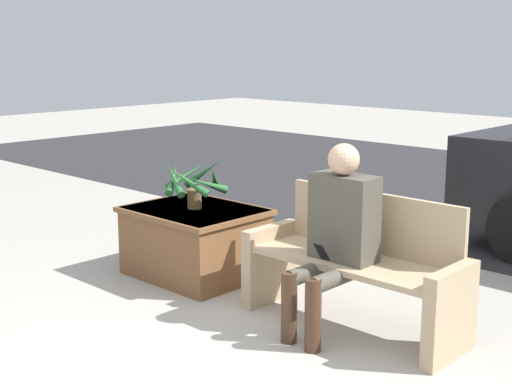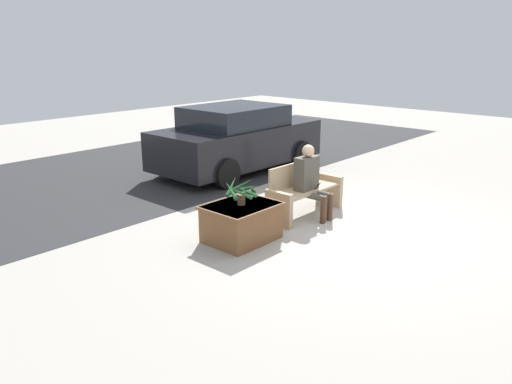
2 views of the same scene
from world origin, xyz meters
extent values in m
plane|color=#ADA89E|center=(0.00, 0.00, 0.00)|extent=(30.00, 30.00, 0.00)
cube|color=#2D2D30|center=(0.00, 5.67, 0.00)|extent=(20.00, 6.00, 0.01)
cube|color=tan|center=(-0.59, 0.88, 0.29)|extent=(0.09, 0.52, 0.58)
cube|color=tan|center=(0.87, 0.88, 0.29)|extent=(0.09, 0.52, 0.58)
cube|color=tan|center=(0.14, 0.88, 0.46)|extent=(1.37, 0.48, 0.04)
cube|color=tan|center=(0.14, 1.12, 0.68)|extent=(1.37, 0.04, 0.42)
cube|color=#4C473D|center=(0.10, 0.84, 0.76)|extent=(0.44, 0.22, 0.57)
sphere|color=tan|center=(0.10, 0.82, 1.15)|extent=(0.21, 0.21, 0.21)
cylinder|color=#4C473D|center=(0.00, 0.63, 0.42)|extent=(0.11, 0.43, 0.11)
cylinder|color=#4C473D|center=(0.19, 0.63, 0.42)|extent=(0.11, 0.43, 0.11)
cylinder|color=#472D1E|center=(0.00, 0.41, 0.23)|extent=(0.10, 0.10, 0.47)
cylinder|color=#472D1E|center=(0.19, 0.41, 0.23)|extent=(0.10, 0.10, 0.47)
cube|color=black|center=(0.10, 0.61, 0.58)|extent=(0.07, 0.09, 0.12)
cube|color=brown|center=(-1.44, 0.90, 0.28)|extent=(1.00, 0.80, 0.57)
cube|color=brown|center=(-1.44, 0.90, 0.55)|extent=(1.05, 0.85, 0.04)
cylinder|color=brown|center=(-1.44, 0.90, 0.64)|extent=(0.12, 0.12, 0.16)
cone|color=#26602D|center=(-1.26, 0.89, 0.79)|extent=(0.09, 0.38, 0.20)
cone|color=#26602D|center=(-1.32, 1.01, 0.82)|extent=(0.29, 0.31, 0.25)
cone|color=#26602D|center=(-1.49, 1.05, 0.83)|extent=(0.35, 0.18, 0.27)
cone|color=#26602D|center=(-1.60, 0.96, 0.81)|extent=(0.18, 0.37, 0.23)
cone|color=#26602D|center=(-1.57, 0.79, 0.80)|extent=(0.29, 0.33, 0.22)
cone|color=#26602D|center=(-1.50, 0.75, 0.82)|extent=(0.36, 0.20, 0.25)
cone|color=#26602D|center=(-1.36, 0.76, 0.82)|extent=(0.34, 0.24, 0.25)
cube|color=black|center=(1.65, 3.95, 0.63)|extent=(4.06, 1.80, 0.85)
cube|color=black|center=(1.55, 3.95, 1.28)|extent=(2.11, 1.66, 0.46)
cylinder|color=black|center=(2.91, 3.05, 0.31)|extent=(0.63, 0.18, 0.63)
cylinder|color=black|center=(2.91, 4.85, 0.31)|extent=(0.63, 0.18, 0.63)
cylinder|color=black|center=(0.39, 3.05, 0.31)|extent=(0.63, 0.18, 0.63)
cylinder|color=black|center=(0.39, 4.85, 0.31)|extent=(0.63, 0.18, 0.63)
cylinder|color=black|center=(1.90, 2.21, 0.30)|extent=(0.14, 0.14, 0.61)
sphere|color=black|center=(1.90, 2.21, 0.65)|extent=(0.15, 0.15, 0.15)
camera|label=1|loc=(2.79, -2.83, 1.88)|focal=50.00mm
camera|label=2|loc=(-6.53, -3.96, 2.87)|focal=35.00mm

